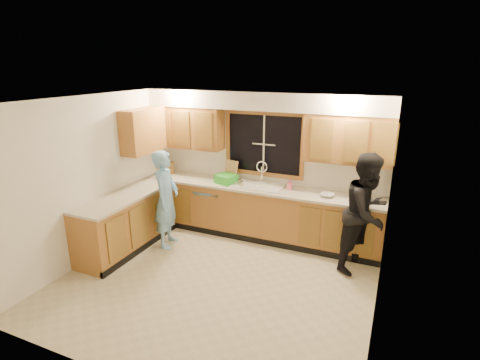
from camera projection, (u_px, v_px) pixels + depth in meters
name	position (u px, v px, depth m)	size (l,w,h in m)	color
floor	(216.00, 281.00, 5.27)	(4.20, 4.20, 0.00)	beige
ceiling	(212.00, 100.00, 4.53)	(4.20, 4.20, 0.00)	silver
wall_back	(264.00, 164.00, 6.57)	(4.20, 4.20, 0.00)	white
wall_left	(92.00, 179.00, 5.70)	(3.80, 3.80, 0.00)	white
wall_right	(385.00, 223.00, 4.10)	(3.80, 3.80, 0.00)	white
base_cabinets_back	(257.00, 212.00, 6.54)	(4.20, 0.60, 0.88)	#AA6D31
base_cabinets_left	(127.00, 222.00, 6.13)	(0.60, 1.90, 0.88)	#AA6D31
countertop_back	(257.00, 188.00, 6.39)	(4.20, 0.63, 0.04)	beige
countertop_left	(126.00, 196.00, 5.99)	(0.63, 1.90, 0.04)	beige
upper_cabinets_left	(188.00, 127.00, 6.79)	(1.35, 0.33, 0.75)	#AA6D31
upper_cabinets_right	(349.00, 139.00, 5.71)	(1.35, 0.33, 0.75)	#AA6D31
upper_cabinets_return	(143.00, 131.00, 6.45)	(0.33, 0.90, 0.75)	#AA6D31
soffit	(261.00, 101.00, 6.09)	(4.20, 0.35, 0.30)	white
window_frame	(264.00, 144.00, 6.45)	(1.44, 0.03, 1.14)	black
sink	(258.00, 189.00, 6.42)	(0.86, 0.52, 0.57)	white
dishwasher	(214.00, 207.00, 6.87)	(0.60, 0.56, 0.82)	silver
stove	(102.00, 236.00, 5.63)	(0.58, 0.75, 0.90)	silver
man	(166.00, 199.00, 6.11)	(0.59, 0.39, 1.62)	#78B3E4
woman	(367.00, 213.00, 5.35)	(0.86, 0.67, 1.76)	black
knife_block	(171.00, 168.00, 7.13)	(0.13, 0.10, 0.23)	olive
cutting_board	(231.00, 170.00, 6.72)	(0.27, 0.02, 0.36)	tan
dish_crate	(226.00, 179.00, 6.56)	(0.33, 0.31, 0.15)	green
soap_bottle	(290.00, 184.00, 6.23)	(0.08, 0.08, 0.17)	#FF6193
bowl	(327.00, 195.00, 5.89)	(0.21, 0.21, 0.05)	silver
can_left	(241.00, 184.00, 6.32)	(0.06, 0.06, 0.12)	#B9AB8E
can_right	(239.00, 183.00, 6.38)	(0.07, 0.07, 0.13)	#B9AB8E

